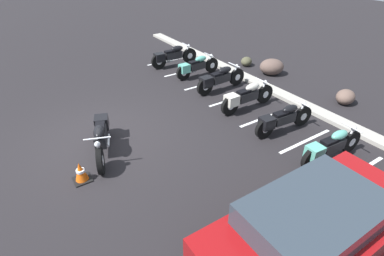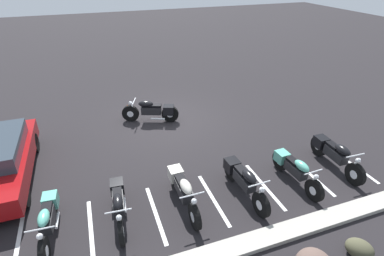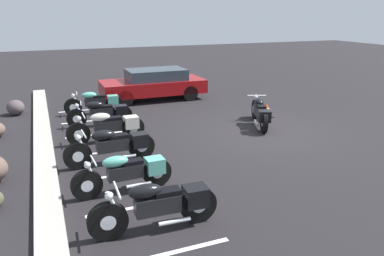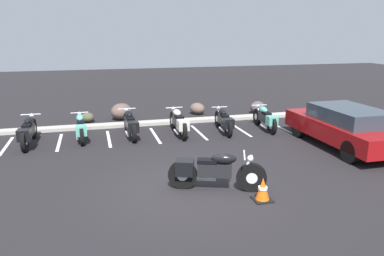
% 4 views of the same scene
% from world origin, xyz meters
% --- Properties ---
extents(ground, '(60.00, 60.00, 0.00)m').
position_xyz_m(ground, '(0.00, 0.00, 0.00)').
color(ground, black).
extents(motorcycle_black_featured, '(2.15, 1.03, 0.89)m').
position_xyz_m(motorcycle_black_featured, '(0.55, -0.16, 0.47)').
color(motorcycle_black_featured, black).
rests_on(motorcycle_black_featured, ground).
extents(parked_bike_0, '(0.63, 2.26, 0.89)m').
position_xyz_m(parked_bike_0, '(-4.04, 4.66, 0.47)').
color(parked_bike_0, black).
rests_on(parked_bike_0, ground).
extents(parked_bike_1, '(0.59, 2.11, 0.83)m').
position_xyz_m(parked_bike_1, '(-2.43, 4.86, 0.44)').
color(parked_bike_1, black).
rests_on(parked_bike_1, ground).
extents(parked_bike_2, '(0.63, 2.24, 0.88)m').
position_xyz_m(parked_bike_2, '(-0.79, 4.81, 0.47)').
color(parked_bike_2, black).
rests_on(parked_bike_2, ground).
extents(parked_bike_3, '(0.62, 2.22, 0.87)m').
position_xyz_m(parked_bike_3, '(0.88, 4.62, 0.46)').
color(parked_bike_3, black).
rests_on(parked_bike_3, ground).
extents(parked_bike_4, '(0.59, 2.11, 0.83)m').
position_xyz_m(parked_bike_4, '(2.54, 4.55, 0.44)').
color(parked_bike_4, black).
rests_on(parked_bike_4, ground).
extents(parked_bike_5, '(0.59, 2.10, 0.83)m').
position_xyz_m(parked_bike_5, '(4.16, 4.52, 0.44)').
color(parked_bike_5, black).
rests_on(parked_bike_5, ground).
extents(car_red, '(1.82, 4.31, 1.29)m').
position_xyz_m(car_red, '(5.63, 1.91, 0.68)').
color(car_red, black).
rests_on(car_red, ground).
extents(concrete_curb, '(18.00, 0.50, 0.12)m').
position_xyz_m(concrete_curb, '(0.00, 6.45, 0.06)').
color(concrete_curb, '#A8A399').
rests_on(concrete_curb, ground).
extents(landscape_rock_0, '(0.73, 0.76, 0.40)m').
position_xyz_m(landscape_rock_0, '(-2.23, 7.49, 0.20)').
color(landscape_rock_0, '#494833').
rests_on(landscape_rock_0, ground).
extents(landscape_rock_1, '(0.81, 0.90, 0.50)m').
position_xyz_m(landscape_rock_1, '(2.47, 7.83, 0.25)').
color(landscape_rock_1, brown).
rests_on(landscape_rock_1, ground).
extents(landscape_rock_2, '(1.22, 1.28, 0.67)m').
position_xyz_m(landscape_rock_2, '(-0.86, 7.67, 0.33)').
color(landscape_rock_2, brown).
rests_on(landscape_rock_2, ground).
extents(landscape_rock_3, '(0.75, 0.70, 0.55)m').
position_xyz_m(landscape_rock_3, '(5.11, 7.28, 0.27)').
color(landscape_rock_3, '#4E4245').
rests_on(landscape_rock_3, ground).
extents(traffic_cone, '(0.40, 0.40, 0.51)m').
position_xyz_m(traffic_cone, '(1.43, -0.99, 0.24)').
color(traffic_cone, black).
rests_on(traffic_cone, ground).
extents(stall_line_0, '(0.10, 2.10, 0.00)m').
position_xyz_m(stall_line_0, '(-4.74, 4.79, 0.00)').
color(stall_line_0, white).
rests_on(stall_line_0, ground).
extents(stall_line_1, '(0.10, 2.10, 0.00)m').
position_xyz_m(stall_line_1, '(-3.14, 4.79, 0.00)').
color(stall_line_1, white).
rests_on(stall_line_1, ground).
extents(stall_line_2, '(0.10, 2.10, 0.00)m').
position_xyz_m(stall_line_2, '(-1.53, 4.79, 0.00)').
color(stall_line_2, white).
rests_on(stall_line_2, ground).
extents(stall_line_3, '(0.10, 2.10, 0.00)m').
position_xyz_m(stall_line_3, '(0.07, 4.79, 0.00)').
color(stall_line_3, white).
rests_on(stall_line_3, ground).
extents(stall_line_4, '(0.10, 2.10, 0.00)m').
position_xyz_m(stall_line_4, '(1.68, 4.79, 0.00)').
color(stall_line_4, white).
rests_on(stall_line_4, ground).
extents(stall_line_5, '(0.10, 2.10, 0.00)m').
position_xyz_m(stall_line_5, '(3.28, 4.79, 0.00)').
color(stall_line_5, white).
rests_on(stall_line_5, ground).
extents(stall_line_6, '(0.10, 2.10, 0.00)m').
position_xyz_m(stall_line_6, '(4.88, 4.79, 0.00)').
color(stall_line_6, white).
rests_on(stall_line_6, ground).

